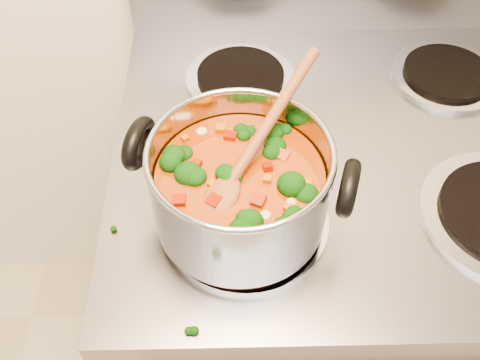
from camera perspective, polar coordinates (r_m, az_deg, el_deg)
electric_range at (r=1.22m, az=8.80°, el=-10.61°), size 0.76×0.69×1.08m
stockpot at (r=0.68m, az=0.00°, el=-0.68°), size 0.30×0.23×0.14m
wooden_spoon at (r=0.66m, az=0.68°, el=2.39°), size 0.17×0.24×0.09m
cooktop_crumbs at (r=0.79m, az=-0.76°, el=0.74°), size 0.29×0.13×0.01m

